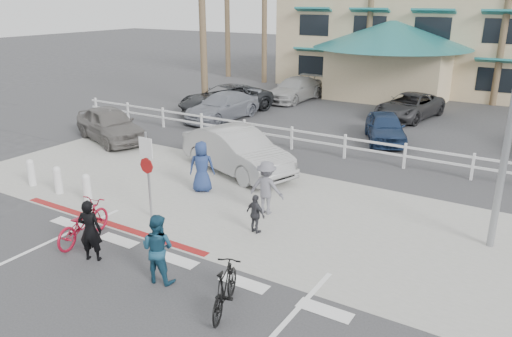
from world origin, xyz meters
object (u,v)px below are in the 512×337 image
Objects in this scene: sign_post at (148,171)px; bike_red at (83,223)px; car_white_sedan at (237,151)px; car_red_compact at (110,124)px; bike_black at (225,288)px.

bike_red is (-0.49, -2.05, -0.93)m from sign_post.
sign_post is at bearing -159.71° from car_white_sedan.
car_red_compact is at bearing -57.48° from bike_red.
car_white_sedan is (-4.61, 7.36, 0.29)m from bike_black.
sign_post is 2.31m from bike_red.
sign_post reaches higher than car_red_compact.
bike_red is at bearing -117.19° from car_red_compact.
bike_black is at bearing -128.70° from car_white_sedan.
car_red_compact reaches higher than bike_black.
sign_post is 0.59× the size of car_white_sedan.
bike_red is 0.40× the size of car_white_sedan.
sign_post is 0.65× the size of car_red_compact.
sign_post reaches higher than bike_black.
bike_black is at bearing -103.93° from car_red_compact.
car_white_sedan is at bearing -77.10° from bike_black.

